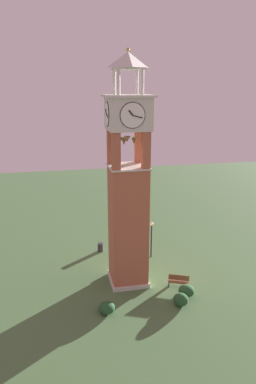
{
  "coord_description": "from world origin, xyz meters",
  "views": [
    {
      "loc": [
        -24.73,
        5.19,
        14.98
      ],
      "look_at": [
        0.0,
        0.0,
        7.4
      ],
      "focal_mm": 33.47,
      "sensor_mm": 36.0,
      "label": 1
    }
  ],
  "objects_px": {
    "park_bench": "(179,281)",
    "trash_bin": "(101,247)",
    "lamp_post": "(151,232)",
    "clock_tower": "(128,194)"
  },
  "relations": [
    {
      "from": "park_bench",
      "to": "clock_tower",
      "type": "bearing_deg",
      "value": 65.33
    },
    {
      "from": "clock_tower",
      "to": "lamp_post",
      "type": "bearing_deg",
      "value": -38.51
    },
    {
      "from": "clock_tower",
      "to": "trash_bin",
      "type": "relative_size",
      "value": 21.67
    },
    {
      "from": "clock_tower",
      "to": "park_bench",
      "type": "bearing_deg",
      "value": -114.67
    },
    {
      "from": "trash_bin",
      "to": "lamp_post",
      "type": "bearing_deg",
      "value": -115.73
    },
    {
      "from": "park_bench",
      "to": "lamp_post",
      "type": "distance_m",
      "value": 5.69
    },
    {
      "from": "lamp_post",
      "to": "park_bench",
      "type": "bearing_deg",
      "value": -172.04
    },
    {
      "from": "park_bench",
      "to": "trash_bin",
      "type": "bearing_deg",
      "value": 34.45
    },
    {
      "from": "clock_tower",
      "to": "park_bench",
      "type": "relative_size",
      "value": 10.56
    },
    {
      "from": "lamp_post",
      "to": "trash_bin",
      "type": "bearing_deg",
      "value": 64.27
    }
  ]
}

